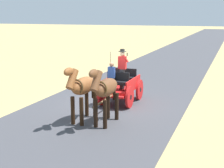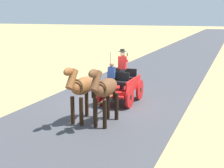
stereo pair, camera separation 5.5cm
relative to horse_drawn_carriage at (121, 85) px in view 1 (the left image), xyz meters
The scene contains 5 objects.
ground_plane 0.96m from the horse_drawn_carriage, 49.35° to the left, with size 200.00×200.00×0.00m, color tan.
road_surface 0.96m from the horse_drawn_carriage, 49.35° to the left, with size 6.67×160.00×0.01m, color #424247.
horse_drawn_carriage is the anchor object (origin of this frame).
horse_near_side 3.10m from the horse_drawn_carriage, 98.74° to the left, with size 0.62×2.13×2.21m.
horse_off_side 3.11m from the horse_drawn_carriage, 81.57° to the left, with size 0.63×2.13×2.21m.
Camera 1 is at (-5.11, 13.20, 3.99)m, focal length 51.91 mm.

